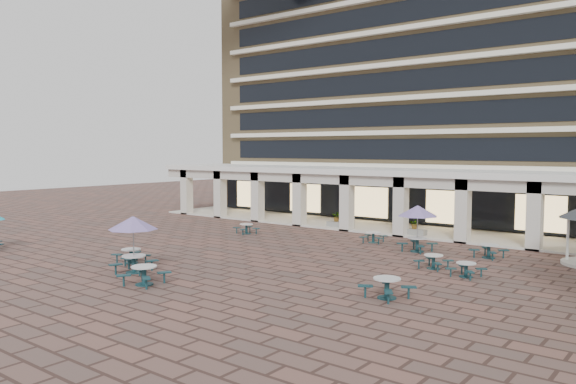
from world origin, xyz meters
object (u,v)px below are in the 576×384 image
at_px(picnic_table_3, 387,286).
at_px(planter_left, 337,222).
at_px(picnic_table_1, 131,255).
at_px(planter_right, 415,230).

height_order(picnic_table_3, planter_left, planter_left).
relative_size(picnic_table_1, planter_left, 1.26).
xyz_separation_m(picnic_table_1, planter_right, (7.55, 17.07, 0.02)).
bearing_deg(planter_left, picnic_table_3, -51.19).
xyz_separation_m(picnic_table_3, planter_left, (-12.15, 15.10, 0.01)).
height_order(picnic_table_1, picnic_table_3, picnic_table_3).
height_order(planter_left, planter_right, planter_left).
relative_size(picnic_table_3, planter_right, 1.38).
bearing_deg(picnic_table_3, picnic_table_1, -158.59).
relative_size(picnic_table_1, planter_right, 1.26).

